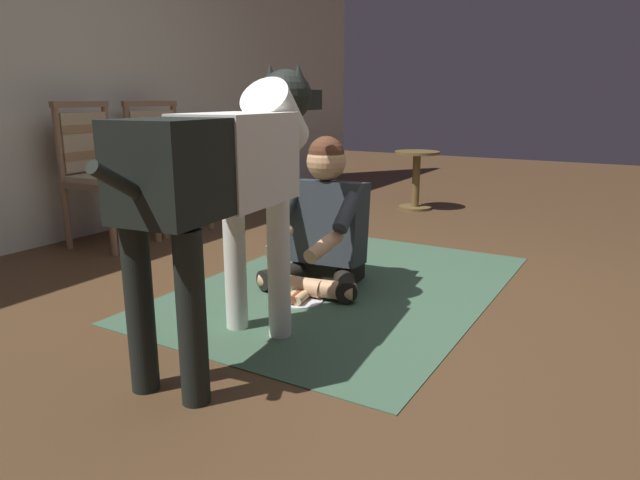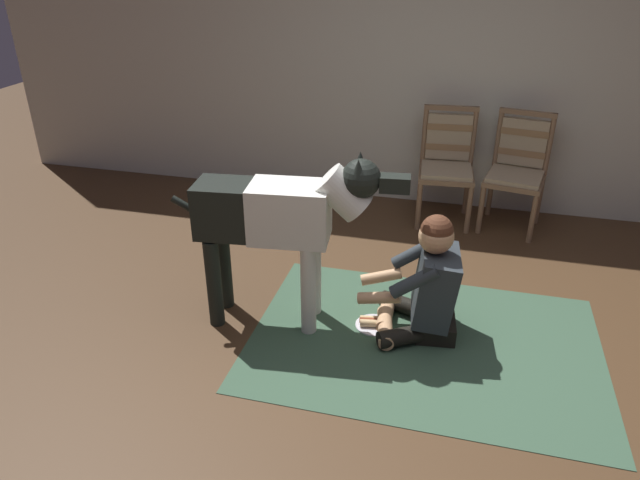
# 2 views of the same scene
# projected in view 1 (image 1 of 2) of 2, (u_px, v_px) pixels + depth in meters

# --- Properties ---
(ground_plane) EXTENTS (14.88, 14.88, 0.00)m
(ground_plane) POSITION_uv_depth(u_px,v_px,m) (382.00, 307.00, 2.79)
(ground_plane) COLOR #4B331E
(back_wall) EXTENTS (8.60, 0.10, 2.60)m
(back_wall) POSITION_uv_depth(u_px,v_px,m) (32.00, 52.00, 3.74)
(back_wall) COLOR beige
(back_wall) RESTS_ON ground
(area_rug) EXTENTS (2.13, 1.50, 0.01)m
(area_rug) POSITION_uv_depth(u_px,v_px,m) (346.00, 286.00, 3.09)
(area_rug) COLOR #3A5841
(area_rug) RESTS_ON ground
(dining_chair_left_of_pair) EXTENTS (0.49, 0.50, 0.98)m
(dining_chair_left_of_pair) POSITION_uv_depth(u_px,v_px,m) (99.00, 167.00, 3.87)
(dining_chair_left_of_pair) COLOR #816247
(dining_chair_left_of_pair) RESTS_ON ground
(dining_chair_right_of_pair) EXTENTS (0.54, 0.54, 0.98)m
(dining_chair_right_of_pair) POSITION_uv_depth(u_px,v_px,m) (163.00, 159.00, 4.36)
(dining_chair_right_of_pair) COLOR #816247
(dining_chair_right_of_pair) RESTS_ON ground
(person_sitting_on_floor) EXTENTS (0.65, 0.57, 0.81)m
(person_sitting_on_floor) POSITION_uv_depth(u_px,v_px,m) (324.00, 226.00, 3.05)
(person_sitting_on_floor) COLOR black
(person_sitting_on_floor) RESTS_ON ground
(large_dog) EXTENTS (1.44, 0.39, 1.15)m
(large_dog) POSITION_uv_depth(u_px,v_px,m) (229.00, 169.00, 2.15)
(large_dog) COLOR silver
(large_dog) RESTS_ON ground
(hot_dog_on_plate) EXTENTS (0.24, 0.24, 0.06)m
(hot_dog_on_plate) POSITION_uv_depth(u_px,v_px,m) (299.00, 297.00, 2.85)
(hot_dog_on_plate) COLOR silver
(hot_dog_on_plate) RESTS_ON ground
(round_side_table) EXTENTS (0.41, 0.41, 0.53)m
(round_side_table) POSITION_uv_depth(u_px,v_px,m) (416.00, 175.00, 5.18)
(round_side_table) COLOR brown
(round_side_table) RESTS_ON ground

